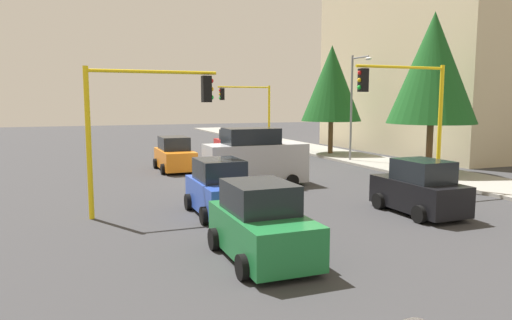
{
  "coord_description": "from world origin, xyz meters",
  "views": [
    {
      "loc": [
        22.84,
        -7.93,
        4.03
      ],
      "look_at": [
        1.72,
        0.24,
        1.2
      ],
      "focal_mm": 33.01,
      "sensor_mm": 36.0,
      "label": 1
    }
  ],
  "objects_px": {
    "car_yellow": "(257,151)",
    "car_blue": "(220,190)",
    "traffic_signal_near_left": "(408,102)",
    "car_orange": "(175,155)",
    "tree_roadside_near": "(433,68)",
    "tree_roadside_mid": "(332,84)",
    "traffic_signal_near_right": "(144,111)",
    "car_green": "(261,225)",
    "traffic_signal_far_left": "(248,104)",
    "car_red": "(233,144)",
    "car_black": "(419,189)",
    "street_lamp_curbside": "(355,96)",
    "delivery_van_silver": "(255,159)"
  },
  "relations": [
    {
      "from": "car_yellow",
      "to": "car_blue",
      "type": "distance_m",
      "value": 13.38
    },
    {
      "from": "traffic_signal_near_left",
      "to": "car_orange",
      "type": "height_order",
      "value": "traffic_signal_near_left"
    },
    {
      "from": "tree_roadside_near",
      "to": "tree_roadside_mid",
      "type": "height_order",
      "value": "tree_roadside_near"
    },
    {
      "from": "traffic_signal_near_right",
      "to": "car_green",
      "type": "distance_m",
      "value": 6.89
    },
    {
      "from": "traffic_signal_far_left",
      "to": "car_orange",
      "type": "relative_size",
      "value": 1.29
    },
    {
      "from": "traffic_signal_far_left",
      "to": "car_red",
      "type": "height_order",
      "value": "traffic_signal_far_left"
    },
    {
      "from": "traffic_signal_far_left",
      "to": "car_black",
      "type": "relative_size",
      "value": 1.47
    },
    {
      "from": "traffic_signal_near_right",
      "to": "car_orange",
      "type": "height_order",
      "value": "traffic_signal_near_right"
    },
    {
      "from": "traffic_signal_near_right",
      "to": "car_orange",
      "type": "bearing_deg",
      "value": 163.37
    },
    {
      "from": "car_blue",
      "to": "traffic_signal_far_left",
      "type": "bearing_deg",
      "value": 157.23
    },
    {
      "from": "car_red",
      "to": "car_black",
      "type": "bearing_deg",
      "value": 2.0
    },
    {
      "from": "car_blue",
      "to": "car_orange",
      "type": "relative_size",
      "value": 0.89
    },
    {
      "from": "car_green",
      "to": "street_lamp_curbside",
      "type": "bearing_deg",
      "value": 140.62
    },
    {
      "from": "traffic_signal_far_left",
      "to": "car_yellow",
      "type": "xyz_separation_m",
      "value": [
        9.04,
        -2.73,
        -2.9
      ]
    },
    {
      "from": "traffic_signal_near_right",
      "to": "car_black",
      "type": "height_order",
      "value": "traffic_signal_near_right"
    },
    {
      "from": "tree_roadside_near",
      "to": "car_green",
      "type": "relative_size",
      "value": 2.34
    },
    {
      "from": "tree_roadside_mid",
      "to": "car_black",
      "type": "xyz_separation_m",
      "value": [
        17.48,
        -6.48,
        -4.45
      ]
    },
    {
      "from": "car_blue",
      "to": "street_lamp_curbside",
      "type": "bearing_deg",
      "value": 130.55
    },
    {
      "from": "traffic_signal_near_left",
      "to": "tree_roadside_near",
      "type": "distance_m",
      "value": 6.52
    },
    {
      "from": "traffic_signal_near_left",
      "to": "tree_roadside_mid",
      "type": "bearing_deg",
      "value": 162.89
    },
    {
      "from": "street_lamp_curbside",
      "to": "car_green",
      "type": "relative_size",
      "value": 1.85
    },
    {
      "from": "traffic_signal_far_left",
      "to": "car_yellow",
      "type": "bearing_deg",
      "value": -16.81
    },
    {
      "from": "traffic_signal_near_left",
      "to": "car_red",
      "type": "relative_size",
      "value": 1.44
    },
    {
      "from": "car_blue",
      "to": "tree_roadside_mid",
      "type": "bearing_deg",
      "value": 138.67
    },
    {
      "from": "delivery_van_silver",
      "to": "car_blue",
      "type": "xyz_separation_m",
      "value": [
        4.96,
        -3.22,
        -0.39
      ]
    },
    {
      "from": "car_blue",
      "to": "car_orange",
      "type": "xyz_separation_m",
      "value": [
        -11.35,
        0.64,
        0.0
      ]
    },
    {
      "from": "traffic_signal_near_left",
      "to": "car_blue",
      "type": "distance_m",
      "value": 9.42
    },
    {
      "from": "tree_roadside_mid",
      "to": "tree_roadside_near",
      "type": "bearing_deg",
      "value": 2.86
    },
    {
      "from": "car_red",
      "to": "traffic_signal_near_left",
      "type": "bearing_deg",
      "value": 10.22
    },
    {
      "from": "car_blue",
      "to": "traffic_signal_near_right",
      "type": "bearing_deg",
      "value": -111.34
    },
    {
      "from": "traffic_signal_near_left",
      "to": "car_black",
      "type": "xyz_separation_m",
      "value": [
        3.48,
        -2.17,
        -3.09
      ]
    },
    {
      "from": "car_yellow",
      "to": "car_blue",
      "type": "bearing_deg",
      "value": -26.98
    },
    {
      "from": "street_lamp_curbside",
      "to": "car_black",
      "type": "xyz_separation_m",
      "value": [
        13.09,
        -5.68,
        -3.45
      ]
    },
    {
      "from": "delivery_van_silver",
      "to": "traffic_signal_near_right",
      "type": "bearing_deg",
      "value": -54.89
    },
    {
      "from": "traffic_signal_near_right",
      "to": "tree_roadside_near",
      "type": "height_order",
      "value": "tree_roadside_near"
    },
    {
      "from": "delivery_van_silver",
      "to": "car_yellow",
      "type": "xyz_separation_m",
      "value": [
        -6.96,
        2.85,
        -0.39
      ]
    },
    {
      "from": "traffic_signal_near_right",
      "to": "car_yellow",
      "type": "bearing_deg",
      "value": 142.09
    },
    {
      "from": "delivery_van_silver",
      "to": "car_black",
      "type": "height_order",
      "value": "delivery_van_silver"
    },
    {
      "from": "street_lamp_curbside",
      "to": "tree_roadside_mid",
      "type": "bearing_deg",
      "value": 169.67
    },
    {
      "from": "traffic_signal_near_left",
      "to": "car_green",
      "type": "bearing_deg",
      "value": -57.28
    },
    {
      "from": "car_green",
      "to": "car_orange",
      "type": "distance_m",
      "value": 16.37
    },
    {
      "from": "delivery_van_silver",
      "to": "car_red",
      "type": "xyz_separation_m",
      "value": [
        -11.78,
        2.78,
        -0.39
      ]
    },
    {
      "from": "car_green",
      "to": "delivery_van_silver",
      "type": "bearing_deg",
      "value": 159.92
    },
    {
      "from": "tree_roadside_mid",
      "to": "traffic_signal_near_right",
      "type": "bearing_deg",
      "value": -48.13
    },
    {
      "from": "traffic_signal_near_right",
      "to": "car_black",
      "type": "bearing_deg",
      "value": 69.16
    },
    {
      "from": "traffic_signal_near_left",
      "to": "traffic_signal_far_left",
      "type": "distance_m",
      "value": 20.0
    },
    {
      "from": "traffic_signal_near_right",
      "to": "car_blue",
      "type": "xyz_separation_m",
      "value": [
        0.96,
        2.46,
        -2.81
      ]
    },
    {
      "from": "tree_roadside_near",
      "to": "car_green",
      "type": "bearing_deg",
      "value": -54.73
    },
    {
      "from": "delivery_van_silver",
      "to": "car_green",
      "type": "distance_m",
      "value": 10.6
    },
    {
      "from": "tree_roadside_mid",
      "to": "traffic_signal_near_left",
      "type": "bearing_deg",
      "value": -17.11
    }
  ]
}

